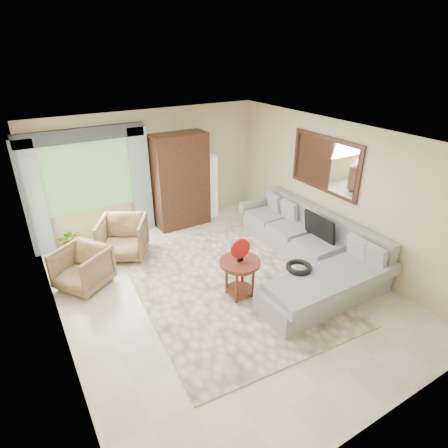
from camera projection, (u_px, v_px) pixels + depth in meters
ground at (222, 290)px, 6.40m from camera, size 6.00×6.00×0.00m
area_rug at (229, 284)px, 6.55m from camera, size 3.26×4.19×0.02m
sectional_sofa at (309, 253)px, 6.96m from camera, size 2.30×3.46×0.90m
tv_screen at (319, 227)px, 6.95m from camera, size 0.14×0.74×0.48m
garden_hose at (299, 267)px, 6.04m from camera, size 0.43×0.43×0.09m
coffee_table at (240, 278)px, 6.11m from camera, size 0.67×0.67×0.67m
red_disc at (240, 249)px, 5.87m from camera, size 0.34×0.06×0.34m
armchair_left at (82, 268)px, 6.35m from camera, size 1.10×1.09×0.73m
armchair_right at (123, 238)px, 7.27m from camera, size 1.17×1.18×0.80m
potted_plant at (71, 241)px, 7.39m from camera, size 0.57×0.52×0.55m
armoire at (181, 181)px, 8.29m from camera, size 1.20×0.55×2.10m
floor_lamp at (211, 186)px, 8.84m from camera, size 0.24×0.24×1.50m
window at (88, 177)px, 7.45m from camera, size 1.80×0.04×1.40m
curtain_left at (34, 200)px, 7.01m from camera, size 0.40×0.08×2.30m
curtain_right at (141, 181)px, 7.98m from camera, size 0.40×0.08×2.30m
valance at (81, 135)px, 7.02m from camera, size 2.40×0.12×0.26m
wall_mirror at (325, 164)px, 7.04m from camera, size 0.05×1.70×1.05m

